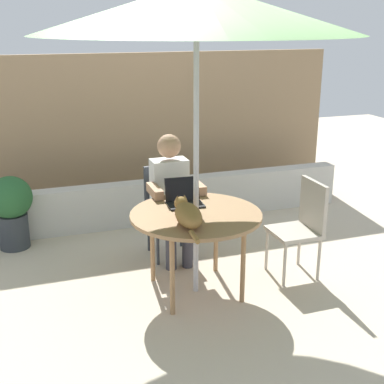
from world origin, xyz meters
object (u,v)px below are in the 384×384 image
(patio_umbrella, at_px, (196,9))
(person_seated, at_px, (172,192))
(chair_occupied, at_px, (167,204))
(potted_plant_near_fence, at_px, (11,207))
(chair_empty, at_px, (303,221))
(cat, at_px, (187,214))
(laptop, at_px, (184,197))
(patio_table, at_px, (196,219))

(patio_umbrella, height_order, person_seated, patio_umbrella)
(chair_occupied, relative_size, potted_plant_near_fence, 1.17)
(chair_occupied, height_order, chair_empty, same)
(cat, relative_size, potted_plant_near_fence, 0.87)
(person_seated, distance_m, potted_plant_near_fence, 1.65)
(chair_empty, xyz_separation_m, laptop, (-1.03, 0.26, 0.26))
(laptop, relative_size, potted_plant_near_fence, 0.42)
(person_seated, bearing_deg, cat, -99.13)
(patio_umbrella, relative_size, chair_empty, 2.83)
(laptop, height_order, cat, laptop)
(person_seated, height_order, potted_plant_near_fence, person_seated)
(patio_table, distance_m, chair_empty, 1.02)
(chair_occupied, height_order, laptop, laptop)
(chair_empty, distance_m, person_seated, 1.23)
(chair_occupied, xyz_separation_m, potted_plant_near_fence, (-1.44, 0.61, -0.07))
(chair_occupied, distance_m, person_seated, 0.23)
(person_seated, relative_size, laptop, 3.87)
(chair_empty, bearing_deg, potted_plant_near_fence, 149.26)
(patio_table, distance_m, person_seated, 0.69)
(patio_table, height_order, laptop, laptop)
(patio_table, height_order, cat, cat)
(chair_occupied, height_order, person_seated, person_seated)
(patio_table, height_order, person_seated, person_seated)
(patio_table, height_order, patio_umbrella, patio_umbrella)
(patio_umbrella, bearing_deg, potted_plant_near_fence, 134.70)
(patio_umbrella, bearing_deg, cat, -123.90)
(patio_umbrella, distance_m, cat, 1.52)
(chair_empty, bearing_deg, patio_umbrella, -179.97)
(patio_table, relative_size, potted_plant_near_fence, 1.45)
(patio_table, height_order, chair_empty, chair_empty)
(chair_empty, distance_m, laptop, 1.09)
(person_seated, bearing_deg, chair_empty, -34.39)
(potted_plant_near_fence, bearing_deg, patio_table, -45.30)
(patio_umbrella, height_order, chair_empty, patio_umbrella)
(laptop, bearing_deg, person_seated, 87.16)
(patio_umbrella, height_order, potted_plant_near_fence, patio_umbrella)
(patio_umbrella, xyz_separation_m, chair_occupied, (0.00, 0.85, -1.78))
(person_seated, height_order, laptop, person_seated)
(chair_occupied, xyz_separation_m, person_seated, (-0.00, -0.16, 0.17))
(patio_table, xyz_separation_m, laptop, (-0.02, 0.26, 0.12))
(patio_umbrella, distance_m, person_seated, 1.75)
(patio_table, distance_m, chair_occupied, 0.86)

